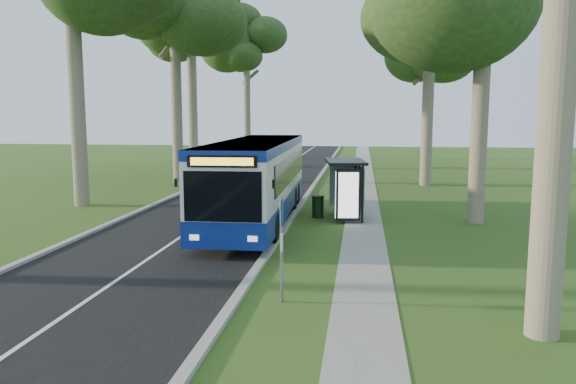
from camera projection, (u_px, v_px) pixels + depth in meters
The scene contains 15 objects.
ground at pixel (269, 252), 17.92m from camera, with size 120.00×120.00×0.00m, color #30541A.
road at pixel (233, 202), 28.19m from camera, with size 7.00×100.00×0.02m, color black.
kerb_east at pixel (302, 202), 27.73m from camera, with size 0.25×100.00×0.12m, color #9E9B93.
kerb_west at pixel (166, 199), 28.64m from camera, with size 0.25×100.00×0.12m, color #9E9B93.
centre_line at pixel (233, 201), 28.19m from camera, with size 0.12×100.00×0.01m, color white.
footpath at pixel (363, 204), 27.35m from camera, with size 1.50×100.00×0.02m, color gray.
bus at pixel (257, 180), 22.66m from camera, with size 2.92×12.59×3.32m.
bus_stop_sign at pixel (282, 237), 12.99m from camera, with size 0.11×0.35×2.50m.
bus_shelter at pixel (348, 179), 23.21m from camera, with size 1.90×3.04×2.47m.
litter_bin at pixel (318, 206), 23.90m from camera, with size 0.54×0.54×0.94m.
car_white at pixel (216, 161), 44.18m from camera, with size 1.70×4.23×1.44m, color silver.
car_silver at pixel (233, 157), 47.11m from camera, with size 1.71×4.92×1.62m, color #AEB0B6.
tree_west_c at pixel (174, 3), 35.21m from camera, with size 5.20×5.20×15.21m.
tree_west_e at pixel (247, 52), 54.90m from camera, with size 5.20×5.20×14.01m.
tree_east_d at pixel (428, 47), 45.01m from camera, with size 5.20×5.20×13.06m.
Camera 1 is at (2.88, -17.25, 4.38)m, focal length 35.00 mm.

